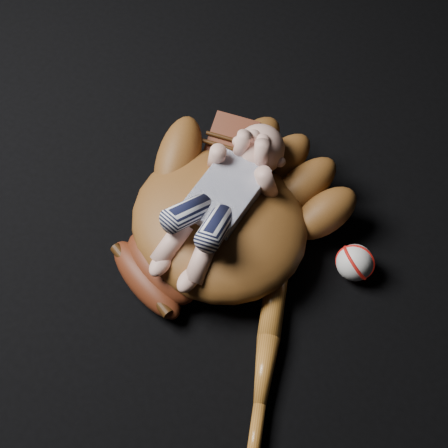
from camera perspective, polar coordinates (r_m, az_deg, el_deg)
The scene contains 4 objects.
baseball_glove at distance 1.22m, azimuth -0.47°, elevation 0.60°, with size 0.46×0.52×0.16m, color #5B3213, non-canonical shape.
newborn_baby at distance 1.18m, azimuth -0.61°, elevation 2.00°, with size 0.18×0.38×0.15m, color #DDA28E, non-canonical shape.
baseball_bat at distance 1.17m, azimuth 3.94°, elevation -11.59°, with size 0.04×0.47×0.04m, color #A05D1F, non-canonical shape.
baseball at distance 1.25m, azimuth 11.88°, elevation -3.48°, with size 0.07×0.07×0.07m, color silver.
Camera 1 is at (0.39, -0.57, 1.11)m, focal length 50.00 mm.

